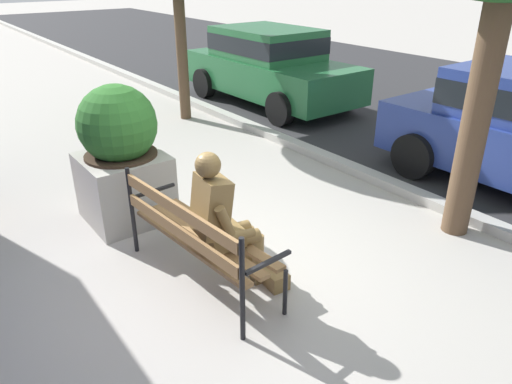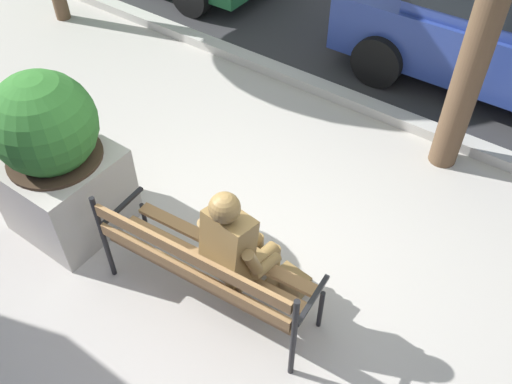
% 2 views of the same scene
% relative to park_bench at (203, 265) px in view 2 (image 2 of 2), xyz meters
% --- Properties ---
extents(ground_plane, '(80.00, 80.00, 0.00)m').
position_rel_park_bench_xyz_m(ground_plane, '(0.06, 0.28, -0.54)').
color(ground_plane, '#ADA8A0').
extents(curb_stone, '(60.00, 0.20, 0.12)m').
position_rel_park_bench_xyz_m(curb_stone, '(0.06, 3.18, -0.48)').
color(curb_stone, '#B2AFA8').
rests_on(curb_stone, ground).
extents(park_bench, '(1.83, 0.67, 0.95)m').
position_rel_park_bench_xyz_m(park_bench, '(0.00, 0.00, 0.00)').
color(park_bench, olive).
rests_on(park_bench, ground).
extents(bronze_statue_seated, '(0.69, 0.78, 1.37)m').
position_rel_park_bench_xyz_m(bronze_statue_seated, '(0.23, 0.21, 0.12)').
color(bronze_statue_seated, olive).
rests_on(bronze_statue_seated, ground).
extents(concrete_planter, '(0.90, 0.90, 1.60)m').
position_rel_park_bench_xyz_m(concrete_planter, '(-1.62, 0.01, 0.24)').
color(concrete_planter, '#A8A399').
rests_on(concrete_planter, ground).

